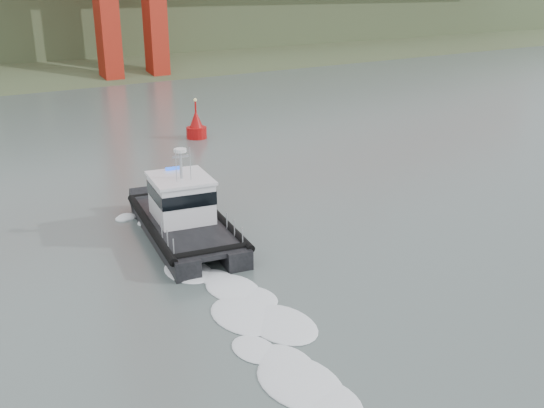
{
  "coord_description": "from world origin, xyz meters",
  "views": [
    {
      "loc": [
        -18.15,
        -18.0,
        13.94
      ],
      "look_at": [
        0.81,
        8.2,
        2.4
      ],
      "focal_mm": 40.0,
      "sensor_mm": 36.0,
      "label": 1
    }
  ],
  "objects": [
    {
      "name": "nav_buoy",
      "position": [
        10.1,
        33.7,
        1.09
      ],
      "size": [
        2.0,
        2.0,
        4.16
      ],
      "color": "#A70B0B",
      "rests_on": "ground"
    },
    {
      "name": "patrol_boat",
      "position": [
        -2.82,
        12.06,
        1.39
      ],
      "size": [
        6.51,
        12.05,
        5.55
      ],
      "rotation": [
        0.0,
        0.0,
        -0.22
      ],
      "color": "black",
      "rests_on": "ground"
    },
    {
      "name": "ground",
      "position": [
        0.0,
        0.0,
        0.0
      ],
      "size": [
        400.0,
        400.0,
        0.0
      ],
      "primitive_type": "plane",
      "color": "slate",
      "rests_on": "ground"
    }
  ]
}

